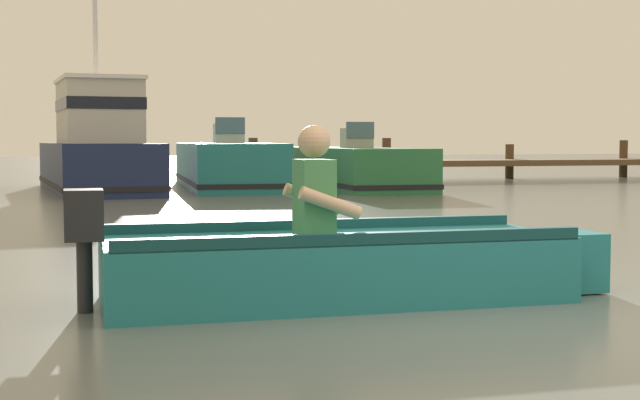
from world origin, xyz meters
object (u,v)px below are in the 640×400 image
(moored_boat_navy, at_px, (97,150))
(moored_boat_teal, at_px, (227,166))
(rowboat_with_person, at_px, (345,263))
(moored_boat_green, at_px, (350,168))

(moored_boat_navy, height_order, moored_boat_teal, moored_boat_navy)
(rowboat_with_person, relative_size, moored_boat_navy, 0.60)
(moored_boat_navy, xyz_separation_m, moored_boat_teal, (2.95, 1.05, -0.39))
(moored_boat_teal, relative_size, moored_boat_green, 1.01)
(moored_boat_navy, distance_m, moored_boat_teal, 3.16)
(rowboat_with_person, relative_size, moored_boat_teal, 0.54)
(rowboat_with_person, bearing_deg, moored_boat_green, 72.27)
(rowboat_with_person, height_order, moored_boat_teal, moored_boat_teal)
(rowboat_with_person, distance_m, moored_boat_green, 14.97)
(moored_boat_navy, bearing_deg, moored_boat_green, 2.32)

